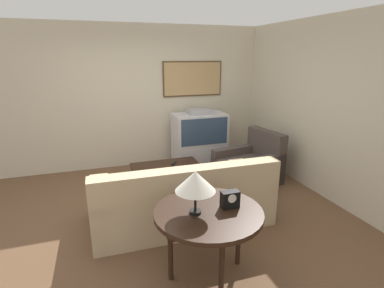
% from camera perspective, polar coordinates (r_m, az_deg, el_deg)
% --- Properties ---
extents(ground_plane, '(12.00, 12.00, 0.00)m').
position_cam_1_polar(ground_plane, '(4.32, -6.84, -13.08)').
color(ground_plane, brown).
extents(wall_back, '(12.00, 0.10, 2.70)m').
position_cam_1_polar(wall_back, '(5.92, -11.40, 8.71)').
color(wall_back, beige).
rests_on(wall_back, ground_plane).
extents(wall_right, '(0.06, 12.00, 2.70)m').
position_cam_1_polar(wall_right, '(5.04, 23.45, 6.29)').
color(wall_right, beige).
rests_on(wall_right, ground_plane).
extents(area_rug, '(2.07, 1.68, 0.01)m').
position_cam_1_polar(area_rug, '(5.12, -5.06, -8.00)').
color(area_rug, brown).
rests_on(area_rug, ground_plane).
extents(tv, '(1.01, 0.60, 1.14)m').
position_cam_1_polar(tv, '(5.92, 1.39, 0.93)').
color(tv, silver).
rests_on(tv, ground_plane).
extents(couch, '(2.28, 1.03, 0.88)m').
position_cam_1_polar(couch, '(3.97, -1.83, -10.83)').
color(couch, '#CCB289').
rests_on(couch, ground_plane).
extents(armchair, '(1.10, 0.98, 0.87)m').
position_cam_1_polar(armchair, '(5.32, 10.89, -4.16)').
color(armchair, '#473D38').
rests_on(armchair, ground_plane).
extents(coffee_table, '(1.11, 0.51, 0.41)m').
position_cam_1_polar(coffee_table, '(4.95, -5.06, -4.38)').
color(coffee_table, black).
rests_on(coffee_table, ground_plane).
extents(console_table, '(1.04, 1.04, 0.72)m').
position_cam_1_polar(console_table, '(2.93, 3.13, -13.69)').
color(console_table, black).
rests_on(console_table, ground_plane).
extents(table_lamp, '(0.37, 0.37, 0.41)m').
position_cam_1_polar(table_lamp, '(2.71, 0.65, -7.19)').
color(table_lamp, black).
rests_on(table_lamp, console_table).
extents(mantel_clock, '(0.18, 0.10, 0.17)m').
position_cam_1_polar(mantel_clock, '(2.93, 7.24, -10.41)').
color(mantel_clock, black).
rests_on(mantel_clock, console_table).
extents(remote, '(0.12, 0.16, 0.02)m').
position_cam_1_polar(remote, '(4.96, -3.48, -3.65)').
color(remote, black).
rests_on(remote, coffee_table).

